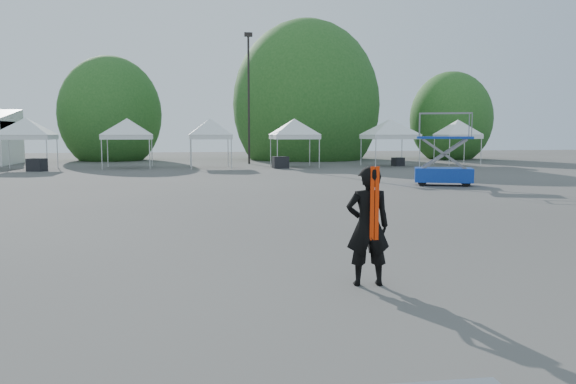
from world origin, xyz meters
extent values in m
plane|color=#474442|center=(0.00, 0.00, 0.00)|extent=(120.00, 120.00, 0.00)
cylinder|color=black|center=(3.00, 32.00, 4.75)|extent=(0.16, 0.16, 9.50)
cube|color=black|center=(3.00, 32.00, 9.65)|extent=(0.60, 0.25, 0.30)
cylinder|color=#382314|center=(-8.00, 40.00, 1.14)|extent=(0.36, 0.36, 2.27)
ellipsoid|color=#22571D|center=(-8.00, 40.00, 3.94)|extent=(4.16, 4.16, 4.78)
cylinder|color=#382314|center=(9.00, 39.00, 1.40)|extent=(0.36, 0.36, 2.80)
ellipsoid|color=#22571D|center=(9.00, 39.00, 4.85)|extent=(5.12, 5.12, 5.89)
cylinder|color=#382314|center=(22.00, 37.00, 1.05)|extent=(0.36, 0.36, 2.10)
ellipsoid|color=#22571D|center=(22.00, 37.00, 3.64)|extent=(3.84, 3.84, 4.42)
cylinder|color=silver|center=(-10.29, 26.55, 1.00)|extent=(0.06, 0.06, 2.00)
cylinder|color=silver|center=(-13.33, 29.59, 1.00)|extent=(0.06, 0.06, 2.00)
cylinder|color=silver|center=(-10.29, 29.59, 1.00)|extent=(0.06, 0.06, 2.00)
cube|color=white|center=(-11.81, 28.07, 2.08)|extent=(3.24, 3.24, 0.30)
pyramid|color=white|center=(-11.81, 28.07, 3.33)|extent=(4.58, 4.58, 1.10)
cylinder|color=silver|center=(-7.09, 26.99, 1.00)|extent=(0.06, 0.06, 2.00)
cylinder|color=silver|center=(-4.10, 26.99, 1.00)|extent=(0.06, 0.06, 2.00)
cylinder|color=silver|center=(-7.09, 29.97, 1.00)|extent=(0.06, 0.06, 2.00)
cylinder|color=silver|center=(-4.10, 29.97, 1.00)|extent=(0.06, 0.06, 2.00)
cube|color=white|center=(-5.59, 28.48, 2.08)|extent=(3.19, 3.19, 0.30)
pyramid|color=white|center=(-5.59, 28.48, 3.33)|extent=(4.50, 4.50, 1.10)
cylinder|color=silver|center=(-1.44, 26.63, 1.00)|extent=(0.06, 0.06, 2.00)
cylinder|color=silver|center=(1.18, 26.63, 1.00)|extent=(0.06, 0.06, 2.00)
cylinder|color=silver|center=(-1.44, 29.26, 1.00)|extent=(0.06, 0.06, 2.00)
cylinder|color=silver|center=(1.18, 29.26, 1.00)|extent=(0.06, 0.06, 2.00)
cube|color=white|center=(-0.13, 27.94, 2.08)|extent=(2.82, 2.82, 0.30)
pyramid|color=white|center=(-0.13, 27.94, 3.33)|extent=(3.99, 3.99, 1.10)
cylinder|color=silver|center=(4.16, 26.04, 1.00)|extent=(0.06, 0.06, 2.00)
cylinder|color=silver|center=(7.02, 26.04, 1.00)|extent=(0.06, 0.06, 2.00)
cylinder|color=silver|center=(4.16, 28.90, 1.00)|extent=(0.06, 0.06, 2.00)
cylinder|color=silver|center=(7.02, 28.90, 1.00)|extent=(0.06, 0.06, 2.00)
cube|color=white|center=(5.59, 27.47, 2.08)|extent=(3.05, 3.05, 0.30)
pyramid|color=white|center=(5.59, 27.47, 3.33)|extent=(4.32, 4.32, 1.10)
cylinder|color=silver|center=(10.82, 25.57, 1.00)|extent=(0.06, 0.06, 2.00)
cylinder|color=silver|center=(13.98, 25.57, 1.00)|extent=(0.06, 0.06, 2.00)
cylinder|color=silver|center=(10.82, 28.73, 1.00)|extent=(0.06, 0.06, 2.00)
cylinder|color=silver|center=(13.98, 28.73, 1.00)|extent=(0.06, 0.06, 2.00)
cube|color=white|center=(12.40, 27.15, 2.08)|extent=(3.36, 3.36, 0.30)
pyramid|color=white|center=(12.40, 27.15, 3.33)|extent=(4.75, 4.75, 1.10)
cylinder|color=silver|center=(16.75, 26.70, 1.00)|extent=(0.06, 0.06, 2.00)
cylinder|color=silver|center=(19.22, 26.70, 1.00)|extent=(0.06, 0.06, 2.00)
cylinder|color=silver|center=(16.75, 29.17, 1.00)|extent=(0.06, 0.06, 2.00)
cylinder|color=silver|center=(19.22, 29.17, 1.00)|extent=(0.06, 0.06, 2.00)
cube|color=white|center=(17.98, 27.93, 2.08)|extent=(2.67, 2.67, 0.30)
pyramid|color=white|center=(17.98, 27.93, 3.33)|extent=(3.78, 3.78, 1.10)
imported|color=black|center=(0.69, -2.44, 0.92)|extent=(0.72, 0.51, 1.85)
cube|color=#FD3005|center=(0.69, -2.63, 1.29)|extent=(0.15, 0.02, 1.11)
cube|color=#0B1896|center=(9.48, 12.84, 0.47)|extent=(2.79, 2.11, 0.63)
cube|color=#0B1896|center=(9.48, 12.84, 2.14)|extent=(2.68, 2.03, 0.10)
cylinder|color=black|center=(8.41, 12.72, 0.19)|extent=(0.41, 0.29, 0.38)
cylinder|color=black|center=(10.15, 12.00, 0.19)|extent=(0.41, 0.29, 0.38)
cylinder|color=black|center=(8.81, 13.68, 0.19)|extent=(0.41, 0.29, 0.38)
cylinder|color=black|center=(10.55, 12.97, 0.19)|extent=(0.41, 0.29, 0.38)
cube|color=black|center=(-10.85, 26.27, 0.39)|extent=(1.23, 1.12, 0.78)
cube|color=black|center=(4.42, 26.33, 0.39)|extent=(1.08, 0.87, 0.79)
cube|color=black|center=(13.17, 27.41, 0.30)|extent=(0.91, 0.79, 0.60)
camera|label=1|loc=(-2.10, -10.54, 2.34)|focal=35.00mm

